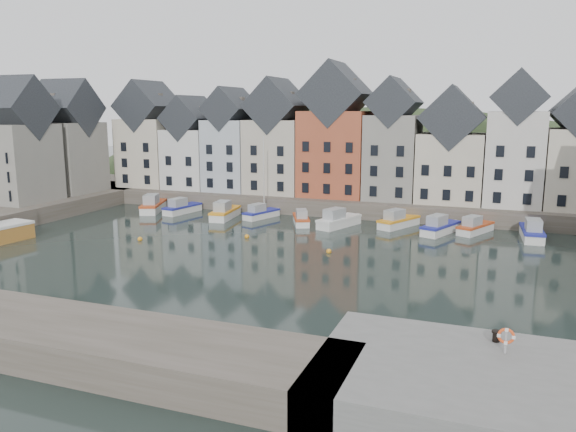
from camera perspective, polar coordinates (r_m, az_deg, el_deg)
The scene contains 19 objects.
ground at distance 51.43m, azimuth -3.87°, elevation -4.48°, with size 260.00×260.00×0.00m, color black.
far_quay at distance 78.92m, azimuth 5.12°, elevation 1.62°, with size 90.00×16.00×2.00m, color #4C463A.
near_quay at distance 28.14m, azimuth 22.09°, elevation -16.49°, with size 18.00×10.00×2.00m, color #60605E.
hillside at distance 107.92m, azimuth 8.67°, elevation -6.30°, with size 153.60×70.40×64.00m.
far_terrace at distance 75.33m, azimuth 7.19°, elevation 7.17°, with size 72.37×8.16×17.78m.
left_terrace at distance 81.63m, azimuth -23.59°, elevation 6.64°, with size 7.65×17.00×15.69m.
mooring_buoys at distance 57.72m, azimuth -5.31°, elevation -2.65°, with size 20.50×5.50×0.50m.
boat_a at distance 77.41m, azimuth -13.55°, elevation 1.03°, with size 4.44×7.27×2.67m.
boat_b at distance 75.38m, azimuth -10.76°, elevation 0.79°, with size 2.89×6.23×2.30m.
boat_c at distance 70.90m, azimuth -6.45°, elevation 0.35°, with size 2.90×6.85×2.55m.
boat_d at distance 70.73m, azimuth -2.81°, elevation 0.31°, with size 3.31×5.71×10.43m.
boat_e at distance 66.97m, azimuth 1.34°, elevation -0.32°, with size 3.70×5.60×2.07m.
boat_f at distance 65.63m, azimuth 5.11°, elevation -0.48°, with size 4.15×6.82×2.50m.
boat_g at distance 66.46m, azimuth 11.10°, elevation -0.53°, with size 4.34×6.45×2.39m.
boat_h at distance 64.08m, azimuth 15.16°, elevation -1.12°, with size 4.02×6.52×2.40m.
boat_i at distance 65.45m, azimuth 18.44°, elevation -1.11°, with size 3.98×6.00×2.22m.
boat_j at distance 64.59m, azimuth 23.54°, elevation -1.53°, with size 2.38×6.65×2.52m.
mooring_bollard at distance 30.73m, azimuth 20.40°, elevation -11.33°, with size 0.48×0.48×0.56m.
life_ring_post at distance 29.26m, azimuth 21.28°, elevation -11.36°, with size 0.80×0.17×1.30m.
Camera 1 is at (20.57, -45.16, 13.53)m, focal length 35.00 mm.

